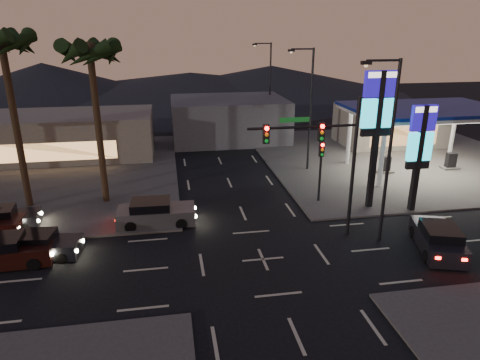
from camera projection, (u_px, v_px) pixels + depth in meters
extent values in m
plane|color=black|center=(263.00, 259.00, 22.31)|extent=(140.00, 140.00, 0.00)
cube|color=#47443F|center=(393.00, 158.00, 39.71)|extent=(24.00, 24.00, 0.12)
cube|color=#47443F|center=(27.00, 177.00, 34.60)|extent=(24.00, 24.00, 0.12)
cylinder|color=silver|center=(382.00, 156.00, 31.59)|extent=(0.36, 0.36, 5.00)
cylinder|color=silver|center=(349.00, 137.00, 37.17)|extent=(0.36, 0.36, 5.00)
cylinder|color=silver|center=(453.00, 132.00, 38.77)|extent=(0.36, 0.36, 5.00)
cube|color=silver|center=(426.00, 110.00, 34.28)|extent=(12.00, 8.00, 0.50)
cube|color=white|center=(425.00, 114.00, 34.38)|extent=(11.60, 7.60, 0.06)
cube|color=navy|center=(426.00, 108.00, 34.23)|extent=(12.20, 8.20, 0.25)
cube|color=black|center=(385.00, 164.00, 35.27)|extent=(0.80, 0.50, 1.40)
cube|color=black|center=(451.00, 161.00, 36.23)|extent=(0.80, 0.50, 1.40)
cube|color=#726B5B|center=(389.00, 125.00, 44.03)|extent=(10.00, 6.00, 4.00)
cube|color=black|center=(375.00, 143.00, 27.28)|extent=(0.35, 0.35, 9.00)
cube|color=#170C85|center=(382.00, 84.00, 26.04)|extent=(2.20, 0.30, 1.60)
cube|color=white|center=(383.00, 75.00, 25.86)|extent=(1.98, 0.32, 0.35)
cube|color=#17C7DE|center=(378.00, 113.00, 26.64)|extent=(2.20, 0.30, 1.80)
cube|color=black|center=(376.00, 132.00, 27.04)|extent=(2.09, 0.28, 0.50)
cube|color=black|center=(418.00, 160.00, 27.08)|extent=(0.35, 0.35, 7.00)
cube|color=#170C85|center=(424.00, 118.00, 26.18)|extent=(1.60, 0.30, 1.60)
cube|color=white|center=(425.00, 109.00, 26.00)|extent=(1.44, 0.32, 0.35)
cube|color=#17C7DE|center=(420.00, 146.00, 26.78)|extent=(1.60, 0.30, 1.80)
cube|color=black|center=(417.00, 165.00, 27.18)|extent=(1.52, 0.28, 0.50)
cylinder|color=black|center=(353.00, 169.00, 23.71)|extent=(0.20, 0.20, 8.00)
cylinder|color=black|center=(303.00, 127.00, 22.40)|extent=(6.00, 0.14, 0.14)
cube|color=#0C3F14|center=(294.00, 120.00, 22.19)|extent=(1.60, 0.05, 0.25)
cube|color=black|center=(321.00, 132.00, 22.66)|extent=(0.32, 0.25, 1.00)
sphere|color=#FF0C07|center=(323.00, 126.00, 22.41)|extent=(0.22, 0.22, 0.22)
sphere|color=orange|center=(322.00, 133.00, 22.52)|extent=(0.20, 0.20, 0.20)
sphere|color=#0CB226|center=(322.00, 139.00, 22.63)|extent=(0.20, 0.20, 0.20)
cube|color=black|center=(266.00, 134.00, 22.18)|extent=(0.32, 0.25, 1.00)
sphere|color=#FF0C07|center=(267.00, 128.00, 21.93)|extent=(0.22, 0.22, 0.22)
sphere|color=orange|center=(267.00, 135.00, 22.04)|extent=(0.20, 0.20, 0.20)
sphere|color=#0CB226|center=(267.00, 141.00, 22.15)|extent=(0.20, 0.20, 0.20)
cylinder|color=black|center=(320.00, 175.00, 29.03)|extent=(0.16, 0.16, 4.00)
cube|color=black|center=(322.00, 149.00, 28.43)|extent=(0.32, 0.25, 1.00)
sphere|color=#FF0C07|center=(323.00, 145.00, 28.18)|extent=(0.22, 0.22, 0.22)
sphere|color=orange|center=(322.00, 150.00, 28.29)|extent=(0.20, 0.20, 0.20)
sphere|color=#0CB226|center=(322.00, 155.00, 28.40)|extent=(0.20, 0.20, 0.20)
cylinder|color=black|center=(389.00, 156.00, 22.69)|extent=(0.18, 0.18, 10.00)
cylinder|color=black|center=(384.00, 60.00, 20.91)|extent=(1.80, 0.12, 0.12)
cube|color=black|center=(366.00, 63.00, 20.80)|extent=(0.50, 0.25, 0.18)
sphere|color=#FFCC8C|center=(366.00, 65.00, 20.84)|extent=(0.20, 0.20, 0.20)
cylinder|color=black|center=(310.00, 112.00, 34.77)|extent=(0.18, 0.18, 10.00)
cylinder|color=black|center=(303.00, 49.00, 32.99)|extent=(1.80, 0.12, 0.12)
cube|color=black|center=(291.00, 50.00, 32.88)|extent=(0.50, 0.25, 0.18)
sphere|color=#FFCC8C|center=(291.00, 52.00, 32.92)|extent=(0.20, 0.20, 0.20)
cylinder|color=black|center=(270.00, 89.00, 47.78)|extent=(0.18, 0.18, 10.00)
cylinder|color=black|center=(263.00, 43.00, 46.00)|extent=(1.80, 0.12, 0.12)
cube|color=black|center=(255.00, 44.00, 45.89)|extent=(0.50, 0.25, 0.18)
sphere|color=#FFCC8C|center=(255.00, 46.00, 45.93)|extent=(0.20, 0.20, 0.20)
cylinder|color=black|center=(99.00, 130.00, 28.00)|extent=(0.44, 0.44, 10.20)
sphere|color=black|center=(90.00, 49.00, 26.30)|extent=(0.90, 0.90, 0.90)
cone|color=black|center=(112.00, 54.00, 26.61)|extent=(0.90, 2.74, 1.91)
cone|color=black|center=(107.00, 53.00, 27.40)|extent=(2.57, 2.57, 1.91)
cone|color=black|center=(93.00, 53.00, 27.61)|extent=(2.74, 0.90, 1.91)
cone|color=black|center=(77.00, 53.00, 27.11)|extent=(2.57, 2.57, 1.91)
cone|color=black|center=(68.00, 54.00, 26.19)|extent=(0.90, 2.74, 1.91)
cone|color=black|center=(72.00, 55.00, 25.40)|extent=(2.57, 2.57, 1.91)
cone|color=black|center=(87.00, 55.00, 25.19)|extent=(2.74, 0.90, 1.91)
cone|color=black|center=(104.00, 55.00, 25.69)|extent=(2.57, 2.57, 1.91)
cylinder|color=black|center=(16.00, 128.00, 27.10)|extent=(0.44, 0.44, 10.80)
sphere|color=black|center=(0.00, 39.00, 25.30)|extent=(0.90, 0.90, 0.90)
cone|color=black|center=(25.00, 44.00, 25.61)|extent=(0.90, 2.74, 1.91)
cone|color=black|center=(23.00, 44.00, 26.40)|extent=(2.57, 2.57, 1.91)
cone|color=black|center=(9.00, 44.00, 26.61)|extent=(2.74, 0.90, 1.91)
cone|color=black|center=(13.00, 45.00, 24.70)|extent=(2.57, 2.57, 1.91)
cube|color=#726B5B|center=(65.00, 135.00, 39.85)|extent=(16.00, 8.00, 4.00)
cube|color=#4C4C51|center=(229.00, 119.00, 46.06)|extent=(12.00, 9.00, 4.40)
cone|color=black|center=(44.00, 81.00, 73.07)|extent=(40.00, 40.00, 6.00)
cone|color=black|center=(271.00, 79.00, 79.62)|extent=(50.00, 50.00, 5.00)
cone|color=black|center=(191.00, 84.00, 77.40)|extent=(60.00, 60.00, 4.00)
cube|color=black|center=(41.00, 248.00, 22.44)|extent=(4.20, 2.16, 0.82)
cube|color=black|center=(34.00, 239.00, 22.25)|extent=(2.18, 1.78, 0.59)
cylinder|color=black|center=(71.00, 244.00, 23.31)|extent=(0.61, 0.29, 0.59)
cylinder|color=black|center=(61.00, 258.00, 21.84)|extent=(0.61, 0.29, 0.59)
cylinder|color=black|center=(23.00, 245.00, 23.18)|extent=(0.61, 0.29, 0.59)
cylinder|color=black|center=(10.00, 259.00, 21.72)|extent=(0.61, 0.29, 0.59)
sphere|color=#FFF2BF|center=(83.00, 241.00, 23.03)|extent=(0.20, 0.20, 0.20)
sphere|color=#FFF2BF|center=(76.00, 251.00, 22.00)|extent=(0.20, 0.20, 0.20)
cube|color=#FF140A|center=(6.00, 241.00, 22.82)|extent=(0.10, 0.24, 0.13)
cube|color=black|center=(7.00, 254.00, 21.68)|extent=(4.62, 2.11, 0.93)
cylinder|color=black|center=(41.00, 247.00, 22.85)|extent=(0.67, 0.28, 0.66)
cylinder|color=black|center=(34.00, 264.00, 21.24)|extent=(0.67, 0.28, 0.66)
sphere|color=#FFF2BF|center=(56.00, 243.00, 22.68)|extent=(0.23, 0.23, 0.23)
sphere|color=#FFF2BF|center=(52.00, 254.00, 21.54)|extent=(0.23, 0.23, 0.23)
cube|color=#504F52|center=(157.00, 215.00, 26.16)|extent=(4.73, 2.10, 0.96)
cube|color=black|center=(151.00, 206.00, 25.91)|extent=(2.39, 1.87, 0.69)
cylinder|color=black|center=(181.00, 212.00, 27.28)|extent=(0.69, 0.27, 0.68)
cylinder|color=black|center=(181.00, 224.00, 25.60)|extent=(0.69, 0.27, 0.68)
cylinder|color=black|center=(133.00, 214.00, 26.89)|extent=(0.69, 0.27, 0.68)
cylinder|color=black|center=(131.00, 227.00, 25.21)|extent=(0.69, 0.27, 0.68)
sphere|color=#FFF2BF|center=(194.00, 208.00, 27.04)|extent=(0.23, 0.23, 0.23)
sphere|color=#FFF2BF|center=(195.00, 216.00, 25.85)|extent=(0.23, 0.23, 0.23)
cube|color=#FF140A|center=(118.00, 211.00, 26.40)|extent=(0.09, 0.27, 0.15)
cube|color=#FF140A|center=(116.00, 219.00, 25.21)|extent=(0.09, 0.27, 0.15)
cube|color=black|center=(2.00, 222.00, 25.42)|extent=(4.32, 2.16, 0.85)
cylinder|color=black|center=(29.00, 217.00, 26.56)|extent=(0.63, 0.29, 0.61)
cylinder|color=black|center=(24.00, 228.00, 25.10)|extent=(0.63, 0.29, 0.61)
sphere|color=#FFF2BF|center=(41.00, 213.00, 26.44)|extent=(0.21, 0.21, 0.21)
sphere|color=#FFF2BF|center=(38.00, 221.00, 25.41)|extent=(0.21, 0.21, 0.21)
cylinder|color=black|center=(15.00, 223.00, 25.72)|extent=(0.63, 0.27, 0.62)
cylinder|color=black|center=(4.00, 236.00, 24.18)|extent=(0.63, 0.27, 0.62)
sphere|color=#FFF2BF|center=(27.00, 220.00, 25.49)|extent=(0.21, 0.21, 0.21)
sphere|color=#FFF2BF|center=(19.00, 228.00, 24.40)|extent=(0.21, 0.21, 0.21)
cube|color=black|center=(437.00, 240.00, 23.10)|extent=(3.18, 4.88, 0.92)
cube|color=black|center=(441.00, 233.00, 22.60)|extent=(2.35, 2.68, 0.67)
cylinder|color=black|center=(413.00, 232.00, 24.63)|extent=(0.43, 0.70, 0.66)
cylinder|color=black|center=(445.00, 233.00, 24.40)|extent=(0.43, 0.70, 0.66)
cylinder|color=black|center=(427.00, 256.00, 21.94)|extent=(0.43, 0.70, 0.66)
cylinder|color=black|center=(463.00, 259.00, 21.72)|extent=(0.43, 0.70, 0.66)
cube|color=#FF140A|center=(438.00, 258.00, 21.01)|extent=(0.27, 0.16, 0.14)
cube|color=#FF140A|center=(465.00, 260.00, 20.85)|extent=(0.27, 0.16, 0.14)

